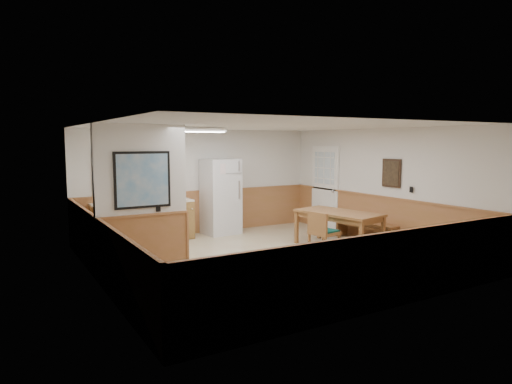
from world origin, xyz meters
TOP-DOWN VIEW (x-y plane):
  - ground at (0.00, 0.00)m, footprint 6.00×6.00m
  - ceiling at (0.00, 0.00)m, footprint 6.00×6.00m
  - back_wall at (0.00, 3.00)m, footprint 6.00×0.02m
  - right_wall at (3.00, 0.00)m, footprint 0.02×6.00m
  - left_wall at (-3.00, 0.00)m, footprint 0.02×6.00m
  - wainscot_back at (0.00, 2.98)m, footprint 6.00×0.04m
  - wainscot_right at (2.98, 0.00)m, footprint 0.04×6.00m
  - wainscot_left at (-2.98, 0.00)m, footprint 0.04×6.00m
  - partition_wall at (-2.25, 0.19)m, footprint 1.50×0.20m
  - kitchen_counter at (-1.21, 2.68)m, footprint 2.20×0.61m
  - exterior_door at (2.96, 1.90)m, footprint 0.07×1.02m
  - kitchen_window at (-2.10, 2.98)m, footprint 0.80×0.04m
  - wall_painting at (2.97, -0.30)m, footprint 0.04×0.50m
  - fluorescent_fixture at (-0.80, 1.30)m, footprint 1.20×0.30m
  - refrigerator at (0.38, 2.63)m, footprint 0.84×0.75m
  - dining_table at (1.90, 0.13)m, footprint 1.26×1.93m
  - dining_bench at (2.80, 0.22)m, footprint 0.48×1.64m
  - dining_chair at (1.18, -0.21)m, footprint 0.74×0.56m
  - fire_extinguisher at (-0.59, 2.66)m, footprint 0.13×0.13m
  - soap_bottle at (-2.24, 2.63)m, footprint 0.08×0.08m

SIDE VIEW (x-z plane):
  - ground at x=0.00m, z-range 0.00..0.00m
  - dining_bench at x=2.80m, z-range 0.12..0.57m
  - kitchen_counter at x=-1.21m, z-range -0.04..0.96m
  - dining_chair at x=1.18m, z-range 0.07..0.92m
  - wainscot_back at x=0.00m, z-range 0.00..1.00m
  - wainscot_right at x=2.98m, z-range 0.00..1.00m
  - wainscot_left at x=-2.98m, z-range 0.00..1.00m
  - dining_table at x=1.90m, z-range 0.28..1.03m
  - refrigerator at x=0.38m, z-range 0.00..1.80m
  - soap_bottle at x=-2.24m, z-range 0.90..1.10m
  - exterior_door at x=2.96m, z-range -0.02..2.13m
  - fire_extinguisher at x=-0.59m, z-range 0.87..1.30m
  - partition_wall at x=-2.25m, z-range -0.02..2.48m
  - back_wall at x=0.00m, z-range 0.00..2.50m
  - right_wall at x=3.00m, z-range 0.00..2.50m
  - left_wall at x=-3.00m, z-range 0.00..2.50m
  - kitchen_window at x=-2.10m, z-range 1.05..2.05m
  - wall_painting at x=2.97m, z-range 1.25..1.85m
  - fluorescent_fixture at x=-0.80m, z-range 2.40..2.49m
  - ceiling at x=0.00m, z-range 2.49..2.51m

